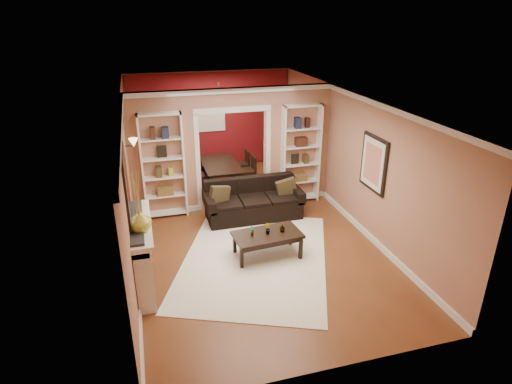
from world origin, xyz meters
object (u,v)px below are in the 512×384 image
object	(u,v)px
sofa	(253,200)
dining_table	(222,174)
bookshelf_right	(300,154)
coffee_table	(267,245)
bookshelf_left	(163,167)
fireplace	(144,254)

from	to	relation	value
sofa	dining_table	bearing A→B (deg)	97.74
sofa	bookshelf_right	xyz separation A→B (m)	(1.28, 0.58, 0.74)
sofa	coffee_table	size ratio (longest dim) A/B	1.72
bookshelf_left	dining_table	size ratio (longest dim) A/B	1.40
bookshelf_right	coffee_table	bearing A→B (deg)	-123.52
coffee_table	bookshelf_left	xyz separation A→B (m)	(-1.64, 2.21, 0.92)
coffee_table	fireplace	world-z (taller)	fireplace
bookshelf_left	sofa	bearing A→B (deg)	-17.70
sofa	fireplace	bearing A→B (deg)	-140.40
fireplace	dining_table	distance (m)	4.54
coffee_table	dining_table	bearing A→B (deg)	86.36
bookshelf_right	sofa	bearing A→B (deg)	-155.67
coffee_table	bookshelf_left	bearing A→B (deg)	121.36
sofa	coffee_table	world-z (taller)	sofa
sofa	bookshelf_right	world-z (taller)	bookshelf_right
sofa	dining_table	size ratio (longest dim) A/B	1.28
bookshelf_left	bookshelf_right	xyz separation A→B (m)	(3.10, 0.00, 0.00)
bookshelf_right	dining_table	size ratio (longest dim) A/B	1.40
coffee_table	dining_table	world-z (taller)	dining_table
bookshelf_left	fireplace	xyz separation A→B (m)	(-0.54, -2.53, -0.57)
fireplace	coffee_table	bearing A→B (deg)	8.45
bookshelf_right	fireplace	world-z (taller)	bookshelf_right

